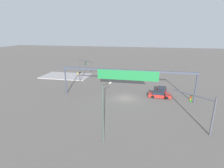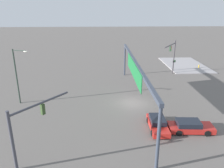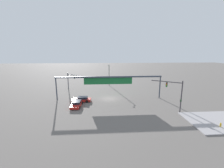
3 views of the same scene
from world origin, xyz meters
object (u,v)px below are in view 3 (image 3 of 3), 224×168
(traffic_signal_opposite_side, at_px, (175,91))
(sedan_car_waiting_far, at_px, (77,104))
(fire_hydrant_on_curb, at_px, (221,125))
(traffic_signal_near_corner, at_px, (71,79))
(streetlamp_curved_arm, at_px, (109,74))
(sedan_car_approaching, at_px, (82,99))

(traffic_signal_opposite_side, distance_m, sedan_car_waiting_far, 20.79)
(sedan_car_waiting_far, relative_size, fire_hydrant_on_curb, 6.66)
(traffic_signal_near_corner, relative_size, streetlamp_curved_arm, 0.71)
(traffic_signal_near_corner, distance_m, sedan_car_approaching, 13.19)
(sedan_car_waiting_far, bearing_deg, traffic_signal_near_corner, -161.35)
(traffic_signal_opposite_side, relative_size, sedan_car_waiting_far, 1.35)
(sedan_car_waiting_far, bearing_deg, streetlamp_curved_arm, 161.91)
(traffic_signal_near_corner, xyz_separation_m, traffic_signal_opposite_side, (24.08, -19.14, 0.66))
(streetlamp_curved_arm, distance_m, sedan_car_approaching, 18.72)
(sedan_car_approaching, relative_size, sedan_car_waiting_far, 0.95)
(traffic_signal_near_corner, distance_m, traffic_signal_opposite_side, 30.77)
(traffic_signal_near_corner, bearing_deg, fire_hydrant_on_curb, -4.96)
(streetlamp_curved_arm, xyz_separation_m, fire_hydrant_on_curb, (16.29, -31.26, -3.80))
(traffic_signal_near_corner, relative_size, fire_hydrant_on_curb, 7.37)
(traffic_signal_opposite_side, xyz_separation_m, sedan_car_waiting_far, (-20.08, 3.95, -3.64))
(sedan_car_approaching, xyz_separation_m, fire_hydrant_on_curb, (23.67, -14.46, -0.09))
(traffic_signal_near_corner, relative_size, traffic_signal_opposite_side, 0.82)
(fire_hydrant_on_curb, bearing_deg, streetlamp_curved_arm, 117.53)
(traffic_signal_near_corner, bearing_deg, streetlamp_curved_arm, 59.83)
(traffic_signal_opposite_side, distance_m, sedan_car_approaching, 20.97)
(traffic_signal_opposite_side, xyz_separation_m, sedan_car_approaching, (-19.36, 7.20, -3.64))
(traffic_signal_opposite_side, height_order, sedan_car_waiting_far, traffic_signal_opposite_side)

